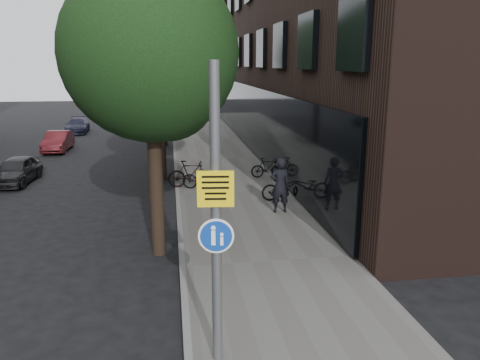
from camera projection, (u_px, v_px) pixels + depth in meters
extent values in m
plane|color=black|center=(294.00, 339.00, 8.81)|extent=(120.00, 120.00, 0.00)
cube|color=#5C5955|center=(235.00, 193.00, 18.42)|extent=(4.50, 60.00, 0.12)
cube|color=slate|center=(178.00, 196.00, 18.10)|extent=(0.15, 60.00, 0.13)
cylinder|color=black|center=(157.00, 197.00, 12.37)|extent=(0.36, 0.36, 3.20)
sphere|color=black|center=(150.00, 53.00, 11.47)|extent=(4.40, 4.40, 4.40)
sphere|color=black|center=(168.00, 92.00, 12.53)|extent=(2.64, 2.64, 2.64)
cylinder|color=black|center=(162.00, 144.00, 20.52)|extent=(0.36, 0.36, 3.20)
sphere|color=black|center=(158.00, 57.00, 19.62)|extent=(5.00, 5.00, 5.00)
sphere|color=black|center=(168.00, 81.00, 20.69)|extent=(3.00, 3.00, 3.00)
cylinder|color=black|center=(164.00, 120.00, 29.16)|extent=(0.36, 0.36, 3.20)
sphere|color=black|center=(161.00, 59.00, 28.26)|extent=(5.00, 5.00, 5.00)
sphere|color=black|center=(169.00, 75.00, 29.33)|extent=(3.00, 3.00, 3.00)
cylinder|color=#595B5E|center=(216.00, 221.00, 7.45)|extent=(0.17, 0.17, 4.99)
cube|color=#D7BB0B|center=(216.00, 187.00, 7.31)|extent=(0.58, 0.10, 0.58)
cylinder|color=#0D3899|center=(216.00, 234.00, 7.50)|extent=(0.51, 0.07, 0.51)
cylinder|color=white|center=(216.00, 234.00, 7.50)|extent=(0.57, 0.08, 0.58)
imported|color=black|center=(280.00, 185.00, 15.73)|extent=(0.71, 0.49, 1.87)
imported|color=black|center=(285.00, 187.00, 17.29)|extent=(1.88, 0.81, 0.96)
imported|color=black|center=(267.00, 168.00, 20.67)|extent=(1.48, 0.42, 0.89)
imported|color=black|center=(205.00, 177.00, 18.77)|extent=(1.90, 1.03, 0.94)
imported|color=black|center=(191.00, 174.00, 18.97)|extent=(1.91, 0.71, 1.12)
imported|color=black|center=(17.00, 170.00, 20.12)|extent=(1.58, 3.46, 1.15)
imported|color=maroon|center=(58.00, 141.00, 27.48)|extent=(1.25, 3.54, 1.16)
imported|color=#1C1E32|center=(78.00, 125.00, 34.79)|extent=(1.74, 3.79, 1.07)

